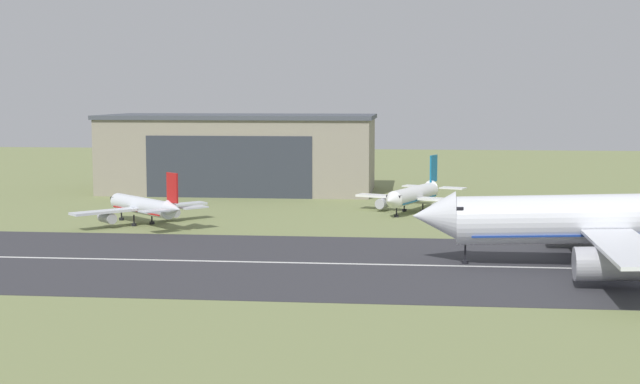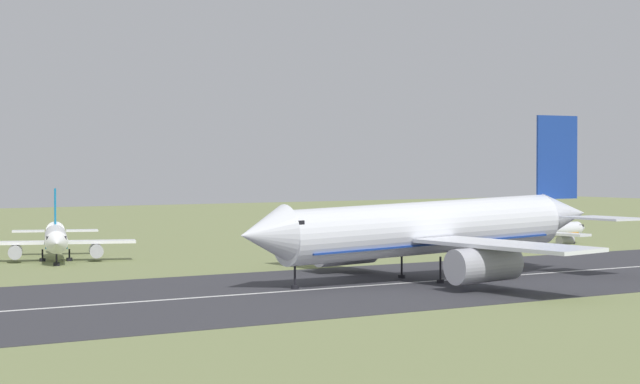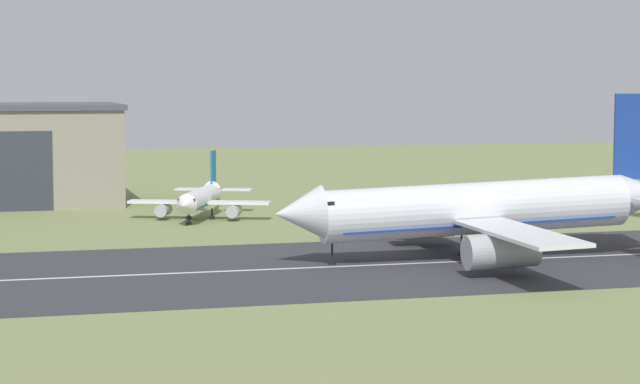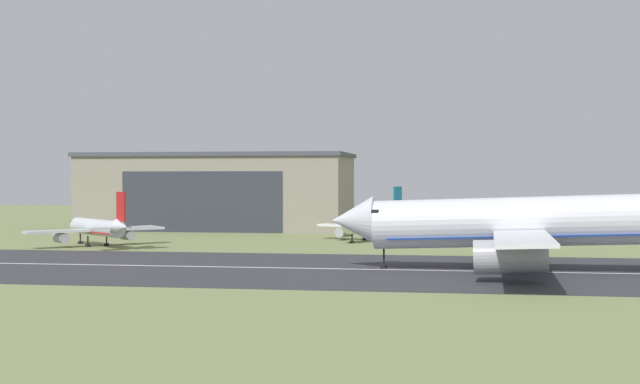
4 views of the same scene
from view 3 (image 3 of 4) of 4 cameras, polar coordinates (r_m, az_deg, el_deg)
name	(u,v)px [view 3 (image 3 of 4)]	position (r m, az deg, el deg)	size (l,w,h in m)	color
runway_strip	(163,274)	(136.14, -7.19, -3.74)	(367.77, 42.34, 0.06)	#333338
runway_centreline	(163,274)	(136.13, -7.19, -3.73)	(331.00, 0.70, 0.01)	silver
airplane_landing	(478,210)	(146.43, 7.24, -0.83)	(49.71, 53.72, 19.34)	silver
airplane_parked_west	(200,199)	(188.57, -5.49, -0.32)	(21.06, 24.70, 9.77)	white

